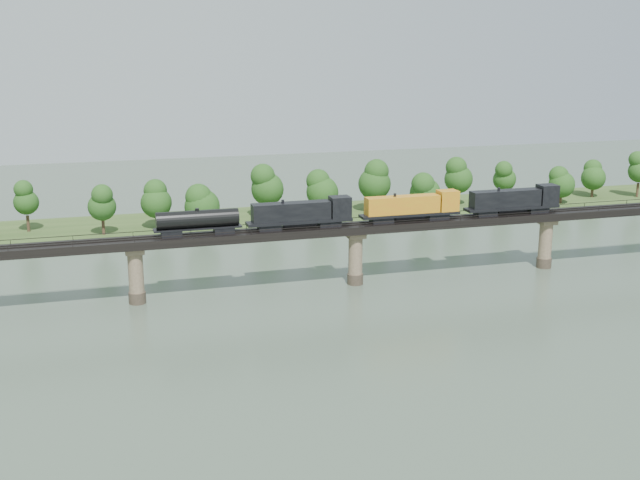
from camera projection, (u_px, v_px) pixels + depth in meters
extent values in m
plane|color=#39493A|center=(417.00, 340.00, 122.48)|extent=(400.00, 400.00, 0.00)
cube|color=#2F471C|center=(286.00, 218.00, 201.41)|extent=(300.00, 24.00, 1.60)
cylinder|color=#473A2D|center=(137.00, 298.00, 139.40)|extent=(3.00, 3.00, 2.00)
cylinder|color=#877458|center=(136.00, 273.00, 138.29)|extent=(2.60, 2.60, 9.00)
cube|color=#877458|center=(135.00, 250.00, 137.30)|extent=(3.20, 3.20, 1.00)
cylinder|color=#473A2D|center=(355.00, 279.00, 150.16)|extent=(3.00, 3.00, 2.00)
cylinder|color=#877458|center=(355.00, 256.00, 149.05)|extent=(2.60, 2.60, 9.00)
cube|color=#877458|center=(356.00, 235.00, 148.06)|extent=(3.20, 3.20, 1.00)
cylinder|color=#473A2D|center=(544.00, 263.00, 160.92)|extent=(3.00, 3.00, 2.00)
cylinder|color=#877458|center=(545.00, 241.00, 159.81)|extent=(2.60, 2.60, 9.00)
cube|color=#877458|center=(547.00, 221.00, 158.82)|extent=(3.20, 3.20, 1.00)
cube|color=black|center=(356.00, 228.00, 147.75)|extent=(220.00, 5.00, 1.50)
cube|color=black|center=(357.00, 225.00, 146.85)|extent=(220.00, 0.12, 0.16)
cube|color=black|center=(354.00, 223.00, 148.25)|extent=(220.00, 0.12, 0.16)
cube|color=black|center=(360.00, 223.00, 145.16)|extent=(220.00, 0.10, 0.10)
cube|color=black|center=(352.00, 218.00, 149.63)|extent=(220.00, 0.10, 0.10)
cube|color=black|center=(360.00, 225.00, 145.25)|extent=(0.08, 0.08, 0.70)
cube|color=black|center=(352.00, 220.00, 149.72)|extent=(0.08, 0.08, 0.70)
cylinder|color=#382619|center=(28.00, 224.00, 183.60)|extent=(0.70, 0.70, 3.71)
sphere|color=#184012|center=(26.00, 202.00, 182.38)|extent=(5.67, 5.67, 5.67)
sphere|color=#184012|center=(25.00, 189.00, 181.62)|extent=(4.25, 4.25, 4.25)
cylinder|color=#382619|center=(103.00, 227.00, 180.74)|extent=(0.70, 0.70, 3.51)
sphere|color=#184012|center=(102.00, 207.00, 179.59)|extent=(6.31, 6.31, 6.31)
sphere|color=#184012|center=(101.00, 194.00, 178.86)|extent=(4.73, 4.73, 4.73)
cylinder|color=#382619|center=(157.00, 222.00, 186.39)|extent=(0.70, 0.70, 3.34)
sphere|color=#184012|center=(156.00, 203.00, 185.29)|extent=(7.18, 7.18, 7.18)
sphere|color=#184012|center=(156.00, 191.00, 184.60)|extent=(5.39, 5.39, 5.39)
cylinder|color=#382619|center=(203.00, 222.00, 186.70)|extent=(0.70, 0.70, 2.83)
sphere|color=#184012|center=(202.00, 207.00, 185.77)|extent=(8.26, 8.26, 8.26)
sphere|color=#184012|center=(202.00, 197.00, 185.19)|extent=(6.19, 6.19, 6.19)
cylinder|color=#382619|center=(268.00, 210.00, 197.20)|extent=(0.70, 0.70, 3.96)
sphere|color=#184012|center=(267.00, 189.00, 195.90)|extent=(8.07, 8.07, 8.07)
sphere|color=#184012|center=(267.00, 176.00, 195.08)|extent=(6.05, 6.05, 6.05)
cylinder|color=#382619|center=(322.00, 210.00, 199.51)|extent=(0.70, 0.70, 3.27)
sphere|color=#184012|center=(322.00, 192.00, 198.44)|extent=(8.03, 8.03, 8.03)
sphere|color=#184012|center=(322.00, 181.00, 197.76)|extent=(6.02, 6.02, 6.02)
cylinder|color=#382619|center=(374.00, 204.00, 204.32)|extent=(0.70, 0.70, 3.92)
sphere|color=#184012|center=(375.00, 184.00, 203.03)|extent=(8.29, 8.29, 8.29)
sphere|color=#184012|center=(375.00, 171.00, 202.22)|extent=(6.21, 6.21, 6.21)
cylinder|color=#382619|center=(425.00, 209.00, 200.90)|extent=(0.70, 0.70, 3.02)
sphere|color=#184012|center=(425.00, 193.00, 199.90)|extent=(7.74, 7.74, 7.74)
sphere|color=#184012|center=(425.00, 183.00, 199.28)|extent=(5.80, 5.80, 5.80)
cylinder|color=#382619|center=(458.00, 198.00, 212.43)|extent=(0.70, 0.70, 3.80)
sphere|color=#184012|center=(459.00, 179.00, 211.18)|extent=(7.47, 7.47, 7.47)
sphere|color=#184012|center=(459.00, 167.00, 210.40)|extent=(5.60, 5.60, 5.60)
cylinder|color=#382619|center=(504.00, 196.00, 216.38)|extent=(0.70, 0.70, 3.38)
sphere|color=#184012|center=(504.00, 179.00, 215.26)|extent=(6.23, 6.23, 6.23)
sphere|color=#184012|center=(505.00, 169.00, 214.57)|extent=(4.67, 4.67, 4.67)
cylinder|color=#382619|center=(561.00, 198.00, 214.72)|extent=(0.70, 0.70, 2.77)
sphere|color=#184012|center=(562.00, 185.00, 213.80)|extent=(7.04, 7.04, 7.04)
sphere|color=#184012|center=(562.00, 176.00, 213.23)|extent=(5.28, 5.28, 5.28)
cylinder|color=#382619|center=(592.00, 192.00, 223.09)|extent=(0.70, 0.70, 2.94)
sphere|color=#184012|center=(593.00, 178.00, 222.12)|extent=(6.73, 6.73, 6.73)
sphere|color=#184012|center=(594.00, 169.00, 221.51)|extent=(5.05, 5.05, 5.05)
cylinder|color=#382619|center=(637.00, 190.00, 223.00)|extent=(0.70, 0.70, 3.94)
sphere|color=#184012|center=(639.00, 171.00, 221.70)|extent=(6.17, 6.17, 6.17)
cube|color=black|center=(537.00, 209.00, 157.55)|extent=(4.07, 2.44, 1.12)
cube|color=black|center=(486.00, 213.00, 154.54)|extent=(4.07, 2.44, 1.12)
cube|color=black|center=(512.00, 208.00, 155.87)|extent=(19.34, 3.05, 0.51)
cube|color=black|center=(505.00, 198.00, 154.99)|extent=(14.25, 2.75, 3.26)
cube|color=black|center=(547.00, 194.00, 157.38)|extent=(3.66, 3.05, 3.87)
cylinder|color=black|center=(512.00, 210.00, 156.01)|extent=(6.11, 1.42, 1.42)
cube|color=black|center=(437.00, 216.00, 151.80)|extent=(4.07, 2.44, 1.12)
cube|color=black|center=(382.00, 220.00, 148.79)|extent=(4.07, 2.44, 1.12)
cube|color=black|center=(410.00, 214.00, 150.12)|extent=(19.34, 3.05, 0.51)
cube|color=#C26917|center=(402.00, 205.00, 149.24)|extent=(14.25, 2.75, 3.26)
cube|color=#C26917|center=(447.00, 200.00, 151.63)|extent=(3.66, 3.05, 3.87)
cylinder|color=black|center=(410.00, 217.00, 150.26)|extent=(6.11, 1.42, 1.42)
cube|color=black|center=(329.00, 223.00, 146.05)|extent=(4.07, 2.44, 1.12)
cube|color=black|center=(269.00, 227.00, 143.04)|extent=(4.07, 2.44, 1.12)
cube|color=black|center=(299.00, 221.00, 144.37)|extent=(19.34, 3.05, 0.51)
cube|color=black|center=(291.00, 212.00, 143.49)|extent=(14.25, 2.75, 3.26)
cube|color=black|center=(340.00, 207.00, 145.88)|extent=(3.66, 3.05, 3.87)
cylinder|color=black|center=(299.00, 224.00, 144.51)|extent=(6.11, 1.42, 1.42)
cube|color=black|center=(224.00, 230.00, 140.85)|extent=(3.56, 2.24, 1.12)
cube|color=black|center=(171.00, 233.00, 138.39)|extent=(3.56, 2.24, 1.12)
cube|color=black|center=(198.00, 228.00, 139.45)|extent=(15.27, 2.44, 0.31)
cylinder|color=black|center=(197.00, 219.00, 139.05)|extent=(14.25, 3.05, 3.05)
cylinder|color=black|center=(197.00, 210.00, 138.65)|extent=(0.71, 0.71, 0.51)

